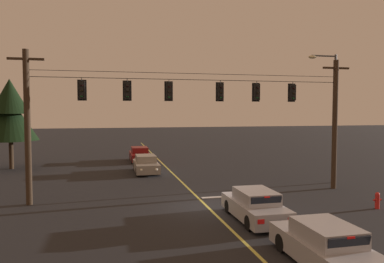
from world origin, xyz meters
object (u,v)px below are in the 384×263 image
at_px(traffic_light_right_inner, 221,92).
at_px(street_lamp_corner, 331,107).
at_px(traffic_light_rightmost, 257,92).
at_px(car_waiting_second_near, 325,246).
at_px(tree_verge_near, 10,113).
at_px(traffic_light_left_inner, 127,90).
at_px(traffic_light_far_right, 293,92).
at_px(car_waiting_near_lane, 255,206).
at_px(traffic_light_leftmost, 82,90).
at_px(car_oncoming_trailing, 140,155).
at_px(traffic_light_centre, 169,91).
at_px(fire_hydrant, 377,200).
at_px(car_oncoming_lead, 146,164).

xyz_separation_m(traffic_light_right_inner, street_lamp_corner, (8.33, 1.64, -0.87)).
distance_m(traffic_light_rightmost, car_waiting_second_near, 11.77).
bearing_deg(traffic_light_rightmost, tree_verge_near, 141.82).
distance_m(traffic_light_left_inner, street_lamp_corner, 13.80).
bearing_deg(street_lamp_corner, car_waiting_second_near, -124.09).
relative_size(traffic_light_far_right, car_waiting_near_lane, 0.28).
xyz_separation_m(traffic_light_rightmost, car_waiting_near_lane, (-2.24, -5.20, -5.40)).
bearing_deg(traffic_light_leftmost, traffic_light_right_inner, 0.00).
distance_m(traffic_light_leftmost, car_oncoming_trailing, 16.83).
height_order(traffic_light_far_right, car_waiting_second_near, traffic_light_far_right).
height_order(traffic_light_centre, traffic_light_far_right, same).
height_order(car_waiting_near_lane, fire_hydrant, car_waiting_near_lane).
relative_size(car_waiting_near_lane, tree_verge_near, 0.57).
distance_m(traffic_light_left_inner, traffic_light_right_inner, 5.35).
xyz_separation_m(traffic_light_leftmost, car_waiting_near_lane, (7.76, -5.20, -5.40)).
xyz_separation_m(traffic_light_right_inner, car_waiting_near_lane, (0.02, -5.20, -5.40)).
relative_size(traffic_light_leftmost, car_waiting_near_lane, 0.28).
bearing_deg(traffic_light_far_right, car_waiting_second_near, -112.89).
distance_m(traffic_light_centre, tree_verge_near, 17.44).
distance_m(traffic_light_left_inner, car_waiting_near_lane, 9.22).
bearing_deg(traffic_light_rightmost, car_oncoming_lead, 123.48).
height_order(traffic_light_leftmost, traffic_light_centre, same).
bearing_deg(traffic_light_centre, car_waiting_near_lane, -59.63).
bearing_deg(traffic_light_rightmost, car_oncoming_trailing, 110.28).
relative_size(traffic_light_left_inner, traffic_light_rightmost, 1.00).
bearing_deg(traffic_light_left_inner, car_oncoming_trailing, 82.81).
height_order(traffic_light_left_inner, car_waiting_near_lane, traffic_light_left_inner).
height_order(traffic_light_rightmost, car_waiting_near_lane, traffic_light_rightmost).
height_order(car_oncoming_lead, fire_hydrant, car_oncoming_lead).
bearing_deg(car_oncoming_trailing, tree_verge_near, -168.65).
distance_m(traffic_light_far_right, tree_verge_near, 23.16).
height_order(traffic_light_centre, traffic_light_right_inner, same).
bearing_deg(car_waiting_near_lane, traffic_light_rightmost, 66.73).
bearing_deg(tree_verge_near, traffic_light_rightmost, -38.18).
xyz_separation_m(traffic_light_rightmost, traffic_light_far_right, (2.34, 0.00, 0.00)).
relative_size(traffic_light_left_inner, tree_verge_near, 0.16).
bearing_deg(car_waiting_second_near, car_oncoming_trailing, 98.17).
relative_size(traffic_light_rightmost, street_lamp_corner, 0.14).
bearing_deg(traffic_light_right_inner, traffic_light_far_right, 0.00).
relative_size(traffic_light_right_inner, traffic_light_rightmost, 1.00).
xyz_separation_m(traffic_light_far_right, tree_verge_near, (-19.04, 13.13, -1.28)).
height_order(traffic_light_leftmost, car_waiting_near_lane, traffic_light_leftmost).
bearing_deg(tree_verge_near, car_oncoming_trailing, 11.35).
distance_m(traffic_light_leftmost, car_waiting_near_lane, 10.79).
bearing_deg(traffic_light_far_right, traffic_light_right_inner, 180.00).
bearing_deg(traffic_light_centre, traffic_light_left_inner, 180.00).
height_order(car_waiting_near_lane, street_lamp_corner, street_lamp_corner).
relative_size(street_lamp_corner, tree_verge_near, 1.14).
xyz_separation_m(traffic_light_leftmost, car_waiting_second_near, (8.01, -10.27, -5.40)).
height_order(car_waiting_near_lane, car_oncoming_trailing, same).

